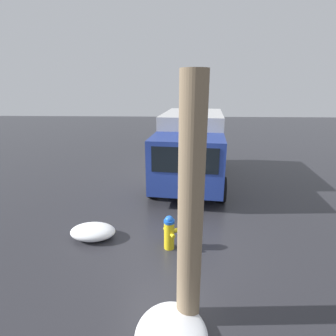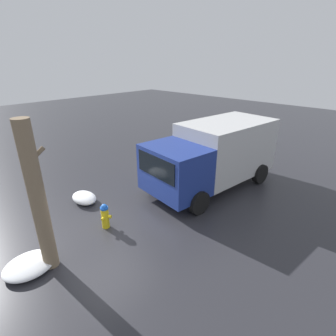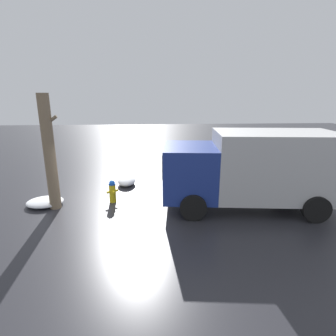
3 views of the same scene
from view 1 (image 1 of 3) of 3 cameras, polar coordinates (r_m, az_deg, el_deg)
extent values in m
plane|color=#28282D|center=(6.94, 0.25, -16.98)|extent=(60.00, 60.00, 0.00)
cylinder|color=yellow|center=(6.74, 0.25, -14.47)|extent=(0.26, 0.26, 0.72)
cylinder|color=blue|center=(6.55, 0.26, -11.53)|extent=(0.27, 0.27, 0.07)
sphere|color=blue|center=(6.53, 0.26, -11.26)|extent=(0.22, 0.22, 0.22)
cylinder|color=yellow|center=(6.78, 1.61, -13.46)|extent=(0.15, 0.14, 0.11)
cylinder|color=yellow|center=(6.83, -0.49, -13.16)|extent=(0.13, 0.13, 0.09)
cylinder|color=yellow|center=(6.57, 1.03, -14.54)|extent=(0.13, 0.13, 0.09)
cylinder|color=#7F6B51|center=(4.11, 4.94, -9.39)|extent=(0.40, 0.40, 4.15)
cylinder|color=#7F6B51|center=(3.91, 5.27, 7.23)|extent=(0.46, 0.11, 0.37)
cube|color=navy|center=(9.04, 4.14, 1.00)|extent=(2.12, 2.67, 1.85)
cube|color=black|center=(8.04, 3.65, 1.67)|extent=(0.26, 2.08, 0.81)
cube|color=#BCBCBC|center=(11.95, 5.37, 6.29)|extent=(4.51, 2.93, 2.37)
cylinder|color=black|center=(9.42, 11.63, -4.59)|extent=(0.93, 0.38, 0.90)
cylinder|color=black|center=(9.60, -3.36, -3.84)|extent=(0.93, 0.38, 0.90)
cylinder|color=black|center=(13.25, 10.88, 1.88)|extent=(0.93, 0.38, 0.90)
cylinder|color=black|center=(13.37, 0.19, 2.34)|extent=(0.93, 0.38, 0.90)
cylinder|color=#23232D|center=(9.92, 1.64, -3.50)|extent=(0.24, 0.24, 0.77)
cylinder|color=#234C8C|center=(9.69, 1.68, 0.38)|extent=(0.35, 0.35, 0.64)
sphere|color=tan|center=(9.58, 1.70, 2.80)|extent=(0.21, 0.21, 0.21)
ellipsoid|color=white|center=(4.94, 0.73, -32.64)|extent=(1.36, 1.17, 0.26)
ellipsoid|color=white|center=(7.50, -16.03, -13.16)|extent=(0.81, 1.20, 0.39)
camera|label=2|loc=(6.91, 81.24, 15.41)|focal=28.00mm
camera|label=3|loc=(11.97, 56.65, 10.28)|focal=28.00mm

